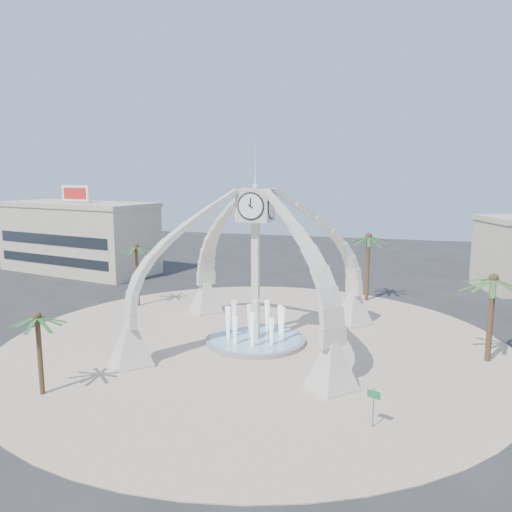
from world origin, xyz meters
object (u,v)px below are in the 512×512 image
(fountain, at_px, (256,339))
(palm_south, at_px, (37,318))
(palm_east, at_px, (494,280))
(palm_north, at_px, (369,237))
(clock_tower, at_px, (256,264))
(palm_west, at_px, (136,247))
(street_sign, at_px, (374,399))

(fountain, distance_m, palm_south, 16.85)
(palm_east, relative_size, palm_north, 0.89)
(clock_tower, distance_m, palm_south, 16.29)
(palm_east, xyz_separation_m, palm_north, (-9.64, 15.48, 0.79))
(palm_north, bearing_deg, palm_west, -158.42)
(palm_west, xyz_separation_m, street_sign, (24.59, -18.79, -4.47))
(fountain, relative_size, palm_south, 1.43)
(palm_east, xyz_separation_m, street_sign, (-7.42, -12.16, -4.43))
(palm_south, bearing_deg, palm_west, 103.40)
(palm_north, height_order, palm_south, palm_north)
(clock_tower, height_order, palm_east, clock_tower)
(palm_north, bearing_deg, street_sign, -85.41)
(fountain, height_order, street_sign, fountain)
(fountain, bearing_deg, street_sign, -49.03)
(palm_north, xyz_separation_m, street_sign, (2.22, -27.64, -5.22))
(palm_east, height_order, palm_west, palm_east)
(palm_north, bearing_deg, clock_tower, -115.04)
(palm_west, height_order, street_sign, palm_west)
(palm_north, bearing_deg, palm_south, -121.05)
(palm_west, height_order, palm_south, palm_west)
(clock_tower, relative_size, palm_south, 3.20)
(fountain, height_order, palm_south, palm_south)
(clock_tower, xyz_separation_m, palm_west, (-14.75, 7.46, -0.39))
(fountain, relative_size, palm_west, 1.16)
(palm_west, bearing_deg, clock_tower, -26.83)
(palm_south, bearing_deg, palm_north, 58.95)
(palm_north, bearing_deg, fountain, -115.04)
(palm_west, xyz_separation_m, palm_north, (22.37, 8.85, 0.75))
(palm_east, relative_size, street_sign, 3.04)
(palm_south, distance_m, street_sign, 20.08)
(clock_tower, distance_m, street_sign, 15.77)
(fountain, bearing_deg, palm_south, -127.73)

